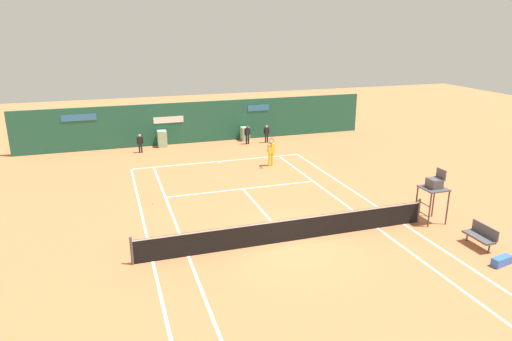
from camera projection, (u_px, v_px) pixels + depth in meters
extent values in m
plane|color=#C67042|center=(289.00, 241.00, 18.37)|extent=(80.00, 80.00, 0.00)
cube|color=white|center=(219.00, 161.00, 28.97)|extent=(10.60, 0.10, 0.01)
cube|color=white|center=(153.00, 261.00, 16.81)|extent=(0.10, 23.40, 0.01)
cube|color=white|center=(188.00, 256.00, 17.19)|extent=(0.10, 23.40, 0.01)
cube|color=white|center=(377.00, 228.00, 19.55)|extent=(0.10, 23.40, 0.01)
cube|color=white|center=(404.00, 224.00, 19.93)|extent=(0.10, 23.40, 0.01)
cube|color=white|center=(243.00, 189.00, 24.17)|extent=(8.00, 0.10, 0.01)
cube|color=white|center=(263.00, 211.00, 21.27)|extent=(0.10, 6.40, 0.01)
cube|color=white|center=(219.00, 162.00, 28.84)|extent=(0.10, 0.24, 0.01)
cylinder|color=#4C4C51|center=(132.00, 251.00, 16.44)|extent=(0.10, 0.10, 1.07)
cylinder|color=#4C4C51|center=(419.00, 211.00, 19.98)|extent=(0.10, 0.10, 1.07)
cube|color=black|center=(289.00, 230.00, 18.23)|extent=(12.00, 0.03, 0.95)
cube|color=white|center=(289.00, 220.00, 18.09)|extent=(12.00, 0.04, 0.06)
cube|color=#1E5642|center=(201.00, 122.00, 33.34)|extent=(25.00, 0.24, 2.94)
cube|color=#2D6BA8|center=(258.00, 108.00, 34.24)|extent=(1.63, 0.02, 0.44)
cube|color=#2D6BA8|center=(79.00, 118.00, 30.55)|extent=(2.22, 0.02, 0.44)
cube|color=white|center=(169.00, 120.00, 32.43)|extent=(2.08, 0.02, 0.44)
cube|color=#8CB793|center=(162.00, 139.00, 32.26)|extent=(0.61, 0.70, 1.15)
cube|color=#8CB793|center=(245.00, 134.00, 34.06)|extent=(0.56, 0.70, 0.99)
cylinder|color=#47474C|center=(430.00, 210.00, 19.43)|extent=(0.07, 0.07, 1.51)
cylinder|color=#47474C|center=(416.00, 203.00, 20.24)|extent=(0.07, 0.07, 1.51)
cylinder|color=#47474C|center=(447.00, 208.00, 19.69)|extent=(0.07, 0.07, 1.51)
cylinder|color=#47474C|center=(434.00, 201.00, 20.51)|extent=(0.07, 0.07, 1.51)
cylinder|color=#47474C|center=(422.00, 213.00, 19.92)|extent=(0.04, 0.81, 0.04)
cylinder|color=#47474C|center=(423.00, 203.00, 19.79)|extent=(0.04, 0.81, 0.04)
cube|color=#47474C|center=(434.00, 188.00, 19.73)|extent=(1.00, 1.00, 0.06)
cube|color=#4C4C51|center=(434.00, 183.00, 19.66)|extent=(0.52, 0.56, 0.40)
cube|color=#4C4C51|center=(441.00, 174.00, 19.63)|extent=(0.06, 0.56, 0.45)
cylinder|color=#38383D|center=(489.00, 249.00, 17.33)|extent=(0.06, 0.06, 0.38)
cylinder|color=#38383D|center=(467.00, 236.00, 18.35)|extent=(0.06, 0.06, 0.38)
cube|color=#4C4C51|center=(479.00, 237.00, 17.77)|extent=(0.48, 1.29, 0.08)
cube|color=#4C4C51|center=(485.00, 230.00, 17.78)|extent=(0.06, 1.29, 0.42)
cube|color=blue|center=(502.00, 261.00, 16.52)|extent=(0.88, 0.46, 0.32)
sphere|color=blue|center=(509.00, 258.00, 16.72)|extent=(0.29, 0.29, 0.28)
cylinder|color=yellow|center=(272.00, 159.00, 28.00)|extent=(0.13, 0.13, 0.82)
cylinder|color=yellow|center=(269.00, 159.00, 27.93)|extent=(0.13, 0.13, 0.82)
cube|color=yellow|center=(271.00, 148.00, 27.75)|extent=(0.39, 0.24, 0.58)
sphere|color=tan|center=(271.00, 141.00, 27.63)|extent=(0.23, 0.23, 0.23)
cylinder|color=white|center=(271.00, 140.00, 27.61)|extent=(0.22, 0.22, 0.06)
cylinder|color=yellow|center=(274.00, 148.00, 27.85)|extent=(0.09, 0.09, 0.56)
cylinder|color=tan|center=(269.00, 146.00, 27.35)|extent=(0.13, 0.56, 0.09)
cylinder|color=black|center=(271.00, 145.00, 27.08)|extent=(0.03, 0.03, 0.22)
torus|color=black|center=(271.00, 141.00, 27.00)|extent=(0.30, 0.05, 0.30)
cylinder|color=silver|center=(271.00, 141.00, 27.00)|extent=(0.26, 0.03, 0.26)
cylinder|color=black|center=(248.00, 139.00, 33.05)|extent=(0.11, 0.11, 0.69)
cylinder|color=black|center=(246.00, 140.00, 32.99)|extent=(0.11, 0.11, 0.69)
cube|color=black|center=(247.00, 131.00, 32.84)|extent=(0.33, 0.21, 0.48)
sphere|color=brown|center=(247.00, 127.00, 32.74)|extent=(0.19, 0.19, 0.19)
cylinder|color=black|center=(250.00, 132.00, 32.93)|extent=(0.07, 0.07, 0.46)
cylinder|color=black|center=(245.00, 132.00, 32.78)|extent=(0.07, 0.07, 0.46)
cylinder|color=black|center=(142.00, 148.00, 30.85)|extent=(0.10, 0.10, 0.64)
cylinder|color=black|center=(139.00, 148.00, 30.82)|extent=(0.10, 0.10, 0.64)
cube|color=black|center=(140.00, 140.00, 30.67)|extent=(0.29, 0.17, 0.45)
sphere|color=tan|center=(140.00, 136.00, 30.58)|extent=(0.17, 0.17, 0.17)
cylinder|color=black|center=(143.00, 140.00, 30.73)|extent=(0.07, 0.07, 0.43)
cylinder|color=black|center=(137.00, 141.00, 30.64)|extent=(0.07, 0.07, 0.43)
cylinder|color=black|center=(267.00, 138.00, 33.47)|extent=(0.11, 0.11, 0.65)
cylinder|color=black|center=(266.00, 138.00, 33.43)|extent=(0.11, 0.11, 0.65)
cube|color=black|center=(267.00, 131.00, 33.29)|extent=(0.29, 0.17, 0.45)
sphere|color=tan|center=(267.00, 126.00, 33.19)|extent=(0.18, 0.18, 0.18)
cylinder|color=black|center=(269.00, 131.00, 33.35)|extent=(0.07, 0.07, 0.44)
cylinder|color=black|center=(264.00, 131.00, 33.25)|extent=(0.07, 0.07, 0.44)
sphere|color=#CCE033|center=(153.00, 203.00, 22.21)|extent=(0.07, 0.07, 0.07)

